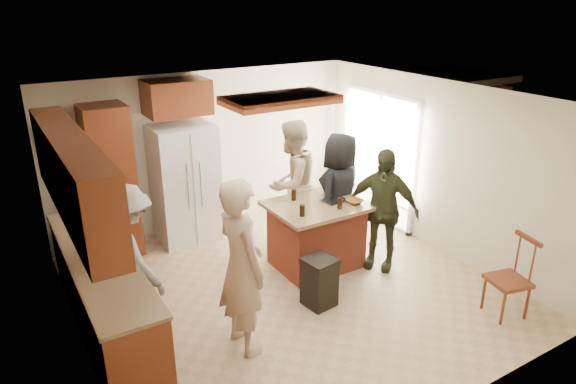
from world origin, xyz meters
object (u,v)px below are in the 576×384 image
person_side_right (382,209)px  refrigerator (185,184)px  kitchen_island (316,234)px  person_behind_right (340,194)px  trash_bin (319,282)px  spindle_chair (510,280)px  person_behind_left (292,183)px  person_front_left (241,267)px  person_counter (129,256)px

person_side_right → refrigerator: refrigerator is taller
person_side_right → kitchen_island: bearing=-156.6°
person_side_right → kitchen_island: size_ratio=1.34×
person_behind_right → person_side_right: 0.72m
person_behind_right → trash_bin: size_ratio=2.84×
person_side_right → refrigerator: size_ratio=0.95×
person_behind_right → spindle_chair: (0.72, -2.38, -0.44)m
person_behind_left → person_front_left: bearing=26.7°
person_behind_left → person_side_right: (0.64, -1.28, -0.10)m
person_behind_right → refrigerator: (-1.76, 1.54, 0.01)m
kitchen_island → trash_bin: bearing=-122.1°
person_front_left → person_counter: 1.39m
person_side_right → kitchen_island: person_side_right is taller
refrigerator → trash_bin: 2.75m
person_behind_left → person_side_right: bearing=96.7°
person_front_left → refrigerator: 2.85m
person_front_left → person_behind_left: size_ratio=1.01×
person_front_left → trash_bin: person_front_left is taller
person_behind_right → person_counter: bearing=-19.1°
person_front_left → person_behind_left: 2.57m
trash_bin → kitchen_island: bearing=57.9°
person_front_left → person_behind_right: size_ratio=1.08×
person_behind_right → refrigerator: refrigerator is taller
person_behind_right → kitchen_island: 0.72m
person_counter → spindle_chair: (3.80, -2.18, -0.39)m
person_counter → refrigerator: (1.33, 1.73, 0.06)m
person_side_right → trash_bin: person_side_right is taller
person_counter → kitchen_island: person_counter is taller
person_behind_left → kitchen_island: person_behind_left is taller
person_behind_left → trash_bin: person_behind_left is taller
person_counter → refrigerator: 2.18m
person_counter → refrigerator: size_ratio=0.94×
person_front_left → person_side_right: 2.48m
kitchen_island → spindle_chair: spindle_chair is taller
person_side_right → person_counter: size_ratio=1.02×
person_side_right → trash_bin: (-1.27, -0.37, -0.54)m
trash_bin → spindle_chair: spindle_chair is taller
refrigerator → trash_bin: size_ratio=2.86×
refrigerator → spindle_chair: (2.48, -3.92, -0.45)m
person_counter → kitchen_island: size_ratio=1.32×
spindle_chair → person_behind_left: bearing=111.3°
trash_bin → person_counter: bearing=156.8°
person_front_left → spindle_chair: size_ratio=1.94×
spindle_chair → trash_bin: bearing=143.6°
person_behind_left → trash_bin: 1.88m
person_side_right → kitchen_island: 0.96m
trash_bin → person_behind_right: bearing=44.7°
person_behind_right → person_counter: 3.09m
person_behind_right → person_counter: (-3.09, -0.20, -0.05)m
refrigerator → spindle_chair: bearing=-57.7°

